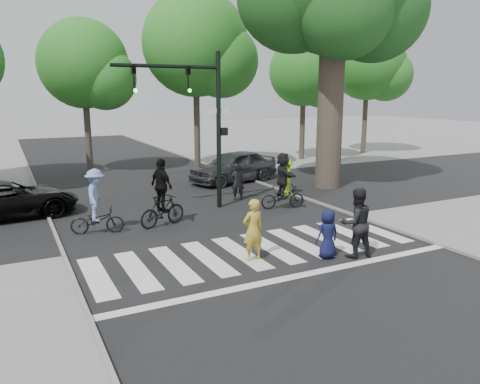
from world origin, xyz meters
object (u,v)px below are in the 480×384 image
(traffic_signal, at_px, (198,108))
(cyclist_right, at_px, (283,184))
(pedestrian_child, at_px, (328,234))
(car_suv, at_px, (6,200))
(pedestrian_woman, at_px, (253,230))
(cyclist_mid, at_px, (162,199))
(car_grey, at_px, (234,166))
(cyclist_left, at_px, (96,206))
(pedestrian_adult, at_px, (356,223))

(traffic_signal, relative_size, cyclist_right, 2.71)
(pedestrian_child, xyz_separation_m, car_suv, (-7.81, 8.66, -0.00))
(pedestrian_woman, xyz_separation_m, car_suv, (-5.89, 7.89, -0.17))
(cyclist_mid, height_order, car_grey, cyclist_mid)
(pedestrian_child, distance_m, cyclist_mid, 5.96)
(pedestrian_woman, bearing_deg, traffic_signal, -103.88)
(cyclist_right, relative_size, car_suv, 0.45)
(cyclist_left, bearing_deg, cyclist_mid, -2.95)
(traffic_signal, height_order, car_grey, traffic_signal)
(cyclist_left, height_order, cyclist_mid, cyclist_mid)
(cyclist_left, bearing_deg, car_grey, 37.31)
(pedestrian_adult, bearing_deg, car_suv, -36.60)
(pedestrian_child, bearing_deg, cyclist_left, -44.28)
(pedestrian_woman, relative_size, cyclist_mid, 0.74)
(cyclist_right, distance_m, car_grey, 5.88)
(traffic_signal, distance_m, cyclist_left, 5.30)
(pedestrian_woman, height_order, cyclist_left, cyclist_left)
(cyclist_mid, relative_size, cyclist_right, 1.05)
(traffic_signal, xyz_separation_m, car_suv, (-6.71, 2.00, -3.21))
(traffic_signal, height_order, pedestrian_child, traffic_signal)
(traffic_signal, distance_m, cyclist_mid, 3.87)
(traffic_signal, distance_m, pedestrian_woman, 6.67)
(pedestrian_child, relative_size, cyclist_left, 0.65)
(pedestrian_woman, bearing_deg, pedestrian_adult, 152.85)
(car_suv, xyz_separation_m, car_grey, (10.42, 2.54, 0.12))
(pedestrian_adult, bearing_deg, traffic_signal, -65.47)
(cyclist_mid, bearing_deg, traffic_signal, 38.01)
(pedestrian_woman, relative_size, pedestrian_child, 1.24)
(pedestrian_child, bearing_deg, pedestrian_woman, -21.26)
(cyclist_left, distance_m, cyclist_right, 7.13)
(pedestrian_adult, relative_size, car_grey, 0.41)
(cyclist_right, relative_size, car_grey, 0.46)
(car_grey, bearing_deg, pedestrian_child, -28.01)
(pedestrian_adult, xyz_separation_m, cyclist_mid, (-3.83, 5.37, -0.02))
(cyclist_right, xyz_separation_m, car_grey, (0.72, 5.84, -0.18))
(car_grey, bearing_deg, cyclist_mid, -57.92)
(cyclist_mid, bearing_deg, pedestrian_child, -58.90)
(pedestrian_child, xyz_separation_m, car_grey, (2.62, 11.19, 0.12))
(cyclist_left, height_order, cyclist_right, cyclist_right)
(pedestrian_child, height_order, cyclist_right, cyclist_right)
(cyclist_mid, bearing_deg, pedestrian_woman, -75.00)
(pedestrian_woman, bearing_deg, cyclist_right, -135.64)
(pedestrian_adult, relative_size, cyclist_right, 0.88)
(traffic_signal, xyz_separation_m, cyclist_right, (2.99, -1.29, -2.91))
(pedestrian_child, distance_m, cyclist_right, 5.69)
(pedestrian_woman, height_order, pedestrian_child, pedestrian_woman)
(pedestrian_adult, bearing_deg, pedestrian_woman, -11.63)
(pedestrian_adult, bearing_deg, pedestrian_child, -10.02)
(traffic_signal, relative_size, car_suv, 1.21)
(pedestrian_woman, bearing_deg, pedestrian_child, 152.22)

